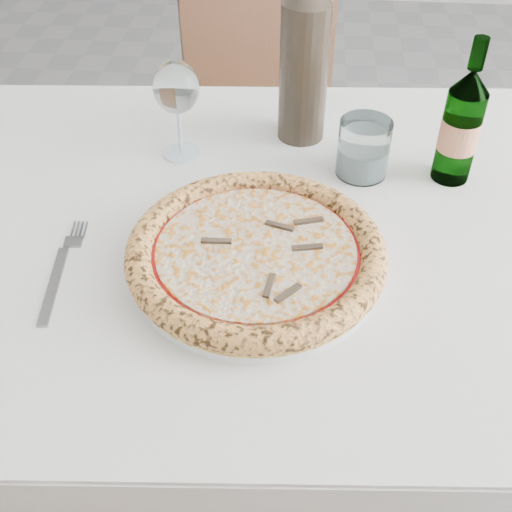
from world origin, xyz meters
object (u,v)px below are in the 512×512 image
at_px(wine_glass, 176,90).
at_px(tumbler, 363,152).
at_px(plate, 256,262).
at_px(chair_far, 269,94).
at_px(dining_table, 262,268).
at_px(wine_bottle, 304,59).
at_px(pizza, 256,252).
at_px(beer_bottle, 461,126).

xyz_separation_m(wine_glass, tumbler, (0.29, -0.03, -0.08)).
xyz_separation_m(plate, tumbler, (0.14, 0.23, 0.03)).
distance_m(chair_far, tumbler, 0.74).
height_order(dining_table, wine_bottle, wine_bottle).
height_order(wine_glass, tumbler, wine_glass).
relative_size(pizza, beer_bottle, 1.51).
height_order(wine_glass, wine_bottle, wine_bottle).
relative_size(dining_table, tumbler, 15.99).
relative_size(chair_far, wine_bottle, 2.91).
relative_size(chair_far, plate, 2.87).
xyz_separation_m(dining_table, beer_bottle, (0.28, 0.13, 0.18)).
height_order(chair_far, tumbler, chair_far).
relative_size(dining_table, chair_far, 1.54).
bearing_deg(wine_bottle, pizza, -97.92).
bearing_deg(beer_bottle, tumbler, -179.91).
relative_size(plate, beer_bottle, 1.45).
distance_m(tumbler, wine_bottle, 0.17).
relative_size(dining_table, wine_glass, 8.95).
height_order(chair_far, wine_glass, chair_far).
xyz_separation_m(chair_far, tumbler, (0.19, -0.67, 0.26)).
distance_m(dining_table, beer_bottle, 0.36).
height_order(tumbler, beer_bottle, beer_bottle).
xyz_separation_m(pizza, wine_bottle, (0.05, 0.34, 0.11)).
relative_size(dining_table, plate, 4.41).
bearing_deg(tumbler, wine_glass, 174.28).
relative_size(wine_glass, wine_bottle, 0.50).
bearing_deg(beer_bottle, wine_glass, 176.14).
bearing_deg(pizza, dining_table, 90.00).
bearing_deg(wine_glass, plate, -61.18).
distance_m(wine_glass, beer_bottle, 0.43).
height_order(pizza, wine_bottle, wine_bottle).
bearing_deg(plate, beer_bottle, 39.58).
bearing_deg(dining_table, tumbler, 42.47).
xyz_separation_m(dining_table, wine_bottle, (0.05, 0.24, 0.23)).
distance_m(chair_far, wine_glass, 0.73).
bearing_deg(wine_bottle, plate, -97.92).
bearing_deg(plate, wine_bottle, 82.08).
height_order(beer_bottle, wine_bottle, wine_bottle).
bearing_deg(wine_glass, tumbler, -5.72).
bearing_deg(plate, dining_table, 90.00).
bearing_deg(beer_bottle, plate, -140.42).
relative_size(tumbler, beer_bottle, 0.40).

